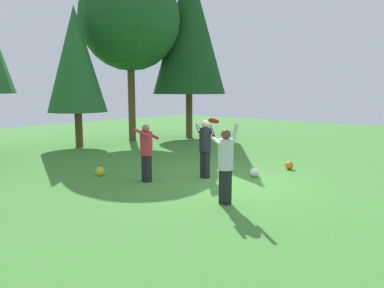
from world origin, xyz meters
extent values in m
plane|color=#478C38|center=(0.00, 0.00, 0.00)|extent=(40.00, 40.00, 0.00)
cube|color=black|center=(-1.69, -1.12, 0.39)|extent=(0.19, 0.22, 0.78)
cylinder|color=silver|center=(-1.69, -1.12, 1.12)|extent=(0.34, 0.34, 0.68)
sphere|color=brown|center=(-1.69, -1.12, 1.56)|extent=(0.22, 0.22, 0.22)
cylinder|color=silver|center=(-1.85, -1.00, 1.41)|extent=(0.42, 0.51, 0.12)
cylinder|color=silver|center=(-1.54, -1.24, 1.58)|extent=(0.30, 0.35, 0.53)
cube|color=black|center=(-0.09, 0.76, 0.39)|extent=(0.19, 0.22, 0.78)
cylinder|color=#23232D|center=(-0.09, 0.76, 1.12)|extent=(0.34, 0.34, 0.68)
sphere|color=beige|center=(-0.09, 0.76, 1.57)|extent=(0.22, 0.22, 0.22)
cylinder|color=#23232D|center=(0.06, 0.63, 1.36)|extent=(0.44, 0.47, 0.31)
cylinder|color=#23232D|center=(-0.24, 0.90, 1.44)|extent=(0.45, 0.48, 0.23)
cube|color=black|center=(-1.50, 1.70, 0.37)|extent=(0.19, 0.22, 0.74)
cylinder|color=#B72D38|center=(-1.50, 1.70, 1.07)|extent=(0.34, 0.34, 0.65)
sphere|color=#8C6647|center=(-1.50, 1.70, 1.48)|extent=(0.21, 0.21, 0.21)
cylinder|color=#B72D38|center=(-1.30, 1.75, 1.30)|extent=(0.21, 0.54, 0.27)
cylinder|color=#B72D38|center=(-1.69, 1.65, 1.38)|extent=(0.21, 0.55, 0.26)
cylinder|color=red|center=(-1.00, -0.24, 1.76)|extent=(0.31, 0.33, 0.15)
sphere|color=orange|center=(2.57, -0.54, 0.13)|extent=(0.26, 0.26, 0.26)
sphere|color=yellow|center=(-1.95, 3.25, 0.13)|extent=(0.26, 0.26, 0.26)
sphere|color=white|center=(0.94, -0.25, 0.14)|extent=(0.27, 0.27, 0.27)
cylinder|color=brown|center=(0.75, 8.69, 1.42)|extent=(0.33, 0.33, 2.84)
cone|color=#28662D|center=(0.75, 8.69, 3.83)|extent=(2.55, 2.55, 4.54)
cylinder|color=brown|center=(6.43, 7.18, 2.11)|extent=(0.35, 0.35, 4.21)
cone|color=#19471E|center=(6.43, 7.18, 5.69)|extent=(3.79, 3.79, 6.74)
cylinder|color=brown|center=(3.65, 8.52, 2.21)|extent=(0.35, 0.35, 4.42)
sphere|color=#1E5123|center=(3.65, 8.52, 5.88)|extent=(4.86, 4.86, 4.86)
camera|label=1|loc=(-8.09, -5.75, 2.51)|focal=34.21mm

